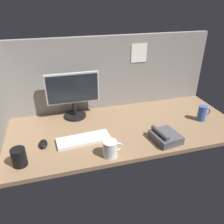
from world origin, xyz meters
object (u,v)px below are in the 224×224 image
object	(u,v)px
mug_black_travel	(19,157)
desk_phone	(165,137)
mouse	(43,144)
mug_ceramic_blue	(202,113)
keyboard	(84,139)
mug_ceramic_white	(110,149)
monitor	(73,93)

from	to	relation	value
mug_black_travel	desk_phone	distance (cm)	95.28
mouse	mug_ceramic_blue	bearing A→B (deg)	0.16
keyboard	mug_ceramic_white	distance (cm)	25.27
mouse	desk_phone	xyz separation A→B (cm)	(81.90, -16.36, 1.49)
keyboard	mug_ceramic_blue	xyz separation A→B (cm)	(96.68, 3.02, 5.33)
mug_ceramic_white	mouse	bearing A→B (deg)	151.69
mug_ceramic_blue	mouse	bearing A→B (deg)	-179.20
keyboard	mug_black_travel	bearing A→B (deg)	-164.23
monitor	keyboard	bearing A→B (deg)	-88.15
mug_ceramic_blue	desk_phone	size ratio (longest dim) A/B	0.59
desk_phone	mouse	bearing A→B (deg)	168.70
desk_phone	mug_black_travel	bearing A→B (deg)	179.72
mouse	mug_ceramic_white	bearing A→B (deg)	-28.95
mug_ceramic_blue	mug_black_travel	bearing A→B (deg)	-172.68
mug_ceramic_blue	desk_phone	bearing A→B (deg)	-156.66
monitor	mug_ceramic_white	distance (cm)	61.51
mouse	mug_ceramic_blue	world-z (taller)	mug_ceramic_blue
mouse	mug_ceramic_blue	size ratio (longest dim) A/B	0.76
mug_ceramic_blue	desk_phone	world-z (taller)	mug_ceramic_blue
mug_black_travel	mug_ceramic_blue	bearing A→B (deg)	7.32
mug_ceramic_white	mug_ceramic_blue	world-z (taller)	mug_ceramic_blue
mug_black_travel	mouse	bearing A→B (deg)	49.97
keyboard	mug_black_travel	xyz separation A→B (cm)	(-40.52, -14.61, 4.73)
mug_ceramic_blue	desk_phone	distance (cm)	45.79
mug_ceramic_blue	desk_phone	xyz separation A→B (cm)	(-41.95, -18.10, -3.14)
keyboard	desk_phone	size ratio (longest dim) A/B	1.73
mouse	monitor	bearing A→B (deg)	53.27
mug_black_travel	desk_phone	size ratio (longest dim) A/B	0.53
mouse	desk_phone	world-z (taller)	desk_phone
mouse	mug_ceramic_blue	distance (cm)	123.94
keyboard	mug_ceramic_blue	distance (cm)	96.87
desk_phone	mug_ceramic_blue	bearing A→B (deg)	23.34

